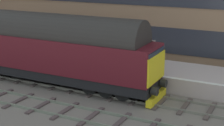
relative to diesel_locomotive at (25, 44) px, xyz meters
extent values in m
plane|color=slate|center=(0.00, -5.54, -2.49)|extent=(140.00, 140.00, 0.00)
cube|color=slate|center=(-0.72, -5.54, -2.41)|extent=(0.07, 60.00, 0.15)
cube|color=slate|center=(0.72, -5.54, -2.41)|extent=(0.07, 60.00, 0.15)
cube|color=#4D413E|center=(0.00, -12.52, -2.44)|extent=(2.50, 0.26, 0.09)
cube|color=#4D413E|center=(0.00, -11.13, -2.44)|extent=(2.50, 0.26, 0.09)
cube|color=#4D413E|center=(0.00, -9.73, -2.44)|extent=(2.50, 0.26, 0.09)
cube|color=#4D413E|center=(0.00, -8.34, -2.44)|extent=(2.50, 0.26, 0.09)
cube|color=#4D413E|center=(0.00, -6.94, -2.44)|extent=(2.50, 0.26, 0.09)
cube|color=#4D413E|center=(0.00, -5.54, -2.44)|extent=(2.50, 0.26, 0.09)
cube|color=#4D413E|center=(0.00, -4.15, -2.44)|extent=(2.50, 0.26, 0.09)
cube|color=#4D413E|center=(0.00, -2.75, -2.44)|extent=(2.50, 0.26, 0.09)
cube|color=#4D413E|center=(0.00, -1.36, -2.44)|extent=(2.50, 0.26, 0.09)
cube|color=#4D413E|center=(0.00, 0.04, -2.44)|extent=(2.50, 0.26, 0.09)
cube|color=#4D413E|center=(0.00, 1.43, -2.44)|extent=(2.50, 0.26, 0.09)
cube|color=gray|center=(-4.24, -5.54, -2.41)|extent=(0.07, 60.00, 0.15)
cube|color=gray|center=(-2.81, -5.54, -2.41)|extent=(0.07, 60.00, 0.15)
cube|color=#4C3D3E|center=(-3.52, -8.79, -2.44)|extent=(2.50, 0.26, 0.09)
cube|color=#4C3D3E|center=(-3.52, -7.17, -2.44)|extent=(2.50, 0.26, 0.09)
cube|color=#4C3D3E|center=(-3.52, -5.54, -2.44)|extent=(2.50, 0.26, 0.09)
cube|color=#4C3D3E|center=(-3.52, -3.92, -2.44)|extent=(2.50, 0.26, 0.09)
cube|color=#4C3D3E|center=(-3.52, -2.30, -2.44)|extent=(2.50, 0.26, 0.09)
cube|color=#BCAAA8|center=(3.60, -5.54, -1.99)|extent=(4.00, 44.00, 1.00)
cube|color=white|center=(1.75, -5.54, -1.48)|extent=(0.30, 44.00, 0.01)
cube|color=#31343F|center=(7.69, -2.66, -0.51)|extent=(0.06, 32.35, 2.01)
cube|color=black|center=(0.00, 0.04, -1.67)|extent=(2.56, 18.76, 0.60)
cube|color=#52121C|center=(0.00, 0.04, -0.32)|extent=(2.70, 18.76, 2.10)
cylinder|color=#282523|center=(0.00, 0.04, 0.91)|extent=(2.56, 17.26, 2.57)
cube|color=yellow|center=(0.00, -9.39, -0.47)|extent=(2.65, 0.08, 1.58)
cube|color=#232D3D|center=(0.00, -9.37, 0.26)|extent=(2.38, 0.04, 0.64)
cube|color=#232D3D|center=(1.37, 0.04, -0.02)|extent=(0.04, 13.13, 0.44)
cylinder|color=black|center=(-0.75, -9.60, -1.57)|extent=(0.48, 0.35, 0.48)
cylinder|color=black|center=(0.75, -9.60, -1.57)|extent=(0.48, 0.35, 0.48)
cube|color=yellow|center=(0.00, -9.45, -2.20)|extent=(2.43, 0.36, 0.47)
cylinder|color=black|center=(0.00, -7.63, -1.97)|extent=(1.64, 1.04, 1.04)
cylinder|color=black|center=(0.00, -6.53, -1.97)|extent=(1.64, 1.04, 1.04)
cylinder|color=black|center=(0.00, -5.43, -1.97)|extent=(1.64, 1.04, 1.04)
cylinder|color=slate|center=(2.06, -8.32, -0.40)|extent=(0.08, 0.08, 2.15)
cube|color=white|center=(2.03, -8.32, 0.49)|extent=(0.05, 0.44, 0.36)
cube|color=black|center=(2.00, -8.32, 0.49)|extent=(0.01, 0.20, 0.24)
cylinder|color=#2D2D34|center=(3.17, -7.40, -1.06)|extent=(0.13, 0.13, 0.84)
cylinder|color=#2D2D34|center=(3.14, -7.20, -1.06)|extent=(0.13, 0.13, 0.84)
cylinder|color=#2C4B81|center=(3.15, -7.30, -0.36)|extent=(0.39, 0.39, 0.56)
sphere|color=#8D6B4E|center=(3.15, -7.30, 0.05)|extent=(0.22, 0.22, 0.22)
cylinder|color=#2C4B81|center=(3.18, -7.50, -0.36)|extent=(0.09, 0.09, 0.52)
cylinder|color=#2C4B81|center=(3.12, -7.09, -0.36)|extent=(0.09, 0.09, 0.52)
camera|label=1|loc=(-18.01, -15.74, 5.14)|focal=56.41mm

